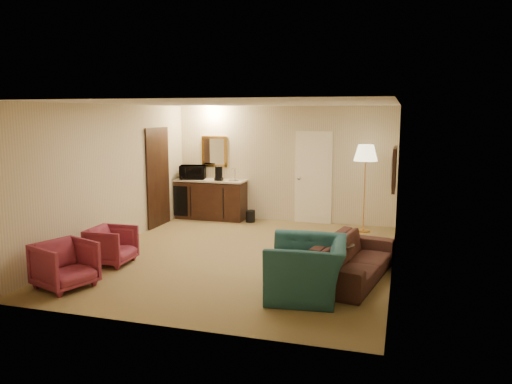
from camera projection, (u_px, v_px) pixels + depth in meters
The scene contains 12 objects.
ground at pixel (242, 256), 8.62m from camera, with size 6.00×6.00×0.00m, color olive.
room_walls at pixel (250, 153), 9.11m from camera, with size 5.02×6.01×2.61m.
wetbar_cabinet at pixel (211, 199), 11.59m from camera, with size 1.64×0.58×0.92m, color #341C10.
sofa at pixel (353, 252), 7.38m from camera, with size 2.08×0.61×0.81m, color black.
teal_armchair at pixel (307, 259), 6.67m from camera, with size 1.18×0.76×1.03m, color #204C50.
rose_chair_near at pixel (111, 244), 8.12m from camera, with size 0.66×0.62×0.68m, color maroon.
rose_chair_far at pixel (65, 263), 7.00m from camera, with size 0.71×0.67×0.73m, color maroon.
coffee_table at pixel (328, 258), 7.69m from camera, with size 0.81×0.55×0.47m, color black.
floor_lamp at pixel (365, 188), 10.23m from camera, with size 0.48×0.48×1.82m, color gold.
waste_bin at pixel (250, 216), 11.28m from camera, with size 0.21×0.21×0.27m, color black.
microwave at pixel (193, 171), 11.60m from camera, with size 0.58×0.32×0.39m, color black.
coffee_maker at pixel (219, 173), 11.35m from camera, with size 0.17×0.17×0.32m, color black.
Camera 1 is at (2.61, -7.93, 2.45)m, focal length 35.00 mm.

